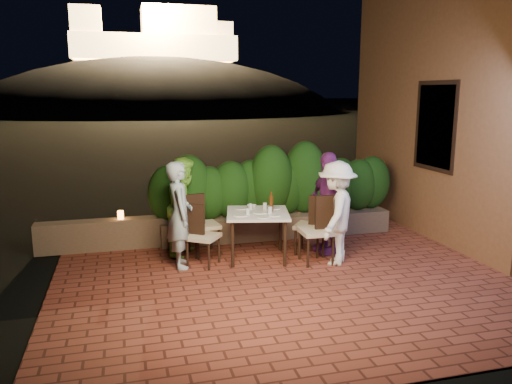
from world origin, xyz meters
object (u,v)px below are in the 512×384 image
object	(u,v)px
chair_right_front	(316,230)
chair_left_back	(203,224)
diner_green	(186,206)
diner_blue	(180,215)
diner_purple	(328,203)
parapet_lamp	(121,215)
beer_bottle	(271,201)
bowl	(252,206)
diner_white	(336,213)
chair_left_front	(203,235)
dining_table	(258,235)
chair_right_back	(310,225)

from	to	relation	value
chair_right_front	chair_left_back	bearing A→B (deg)	-27.02
chair_left_back	diner_green	bearing A→B (deg)	152.51
diner_blue	chair_left_back	bearing A→B (deg)	-40.09
diner_blue	diner_purple	world-z (taller)	diner_purple
parapet_lamp	chair_left_back	bearing A→B (deg)	-27.65
diner_green	diner_blue	bearing A→B (deg)	-168.03
diner_purple	beer_bottle	bearing A→B (deg)	-96.13
bowl	chair_left_back	distance (m)	0.83
beer_bottle	diner_blue	size ratio (longest dim) A/B	0.20
diner_blue	parapet_lamp	bearing A→B (deg)	37.23
beer_bottle	diner_white	distance (m)	1.03
chair_left_back	chair_left_front	bearing A→B (deg)	-108.49
dining_table	parapet_lamp	world-z (taller)	dining_table
bowl	parapet_lamp	size ratio (longest dim) A/B	1.14
diner_blue	diner_white	size ratio (longest dim) A/B	1.01
chair_right_front	diner_white	world-z (taller)	diner_white
chair_left_back	diner_green	size ratio (longest dim) A/B	0.64
chair_left_back	diner_white	world-z (taller)	diner_white
dining_table	bowl	distance (m)	0.52
bowl	diner_white	world-z (taller)	diner_white
dining_table	bowl	xyz separation A→B (m)	(-0.01, 0.33, 0.39)
diner_blue	bowl	bearing A→B (deg)	-71.40
chair_left_back	chair_right_back	bearing A→B (deg)	-22.93
chair_left_back	diner_purple	xyz separation A→B (m)	(1.96, -0.42, 0.32)
diner_purple	bowl	bearing A→B (deg)	-111.17
dining_table	diner_purple	size ratio (longest dim) A/B	0.57
bowl	parapet_lamp	distance (m)	2.21
bowl	chair_right_back	world-z (taller)	chair_right_back
dining_table	diner_white	distance (m)	1.28
chair_left_front	chair_right_back	distance (m)	1.75
chair_left_back	parapet_lamp	size ratio (longest dim) A/B	7.16
diner_blue	diner_green	xyz separation A→B (m)	(0.16, 0.58, -0.01)
diner_blue	diner_white	bearing A→B (deg)	-100.56
chair_right_back	diner_blue	size ratio (longest dim) A/B	0.61
chair_left_back	chair_right_front	xyz separation A→B (m)	(1.60, -0.85, 0.02)
dining_table	chair_left_back	size ratio (longest dim) A/B	0.94
dining_table	parapet_lamp	size ratio (longest dim) A/B	6.77
diner_white	chair_left_front	bearing A→B (deg)	-66.02
parapet_lamp	chair_right_back	bearing A→B (deg)	-20.33
chair_left_front	chair_right_front	xyz separation A→B (m)	(1.69, -0.33, 0.05)
dining_table	diner_green	bearing A→B (deg)	153.11
diner_blue	diner_purple	bearing A→B (deg)	-87.32
dining_table	diner_blue	world-z (taller)	diner_blue
chair_right_back	diner_white	xyz separation A→B (m)	(0.21, -0.54, 0.31)
beer_bottle	chair_right_front	xyz separation A→B (m)	(0.59, -0.43, -0.38)
bowl	diner_green	size ratio (longest dim) A/B	0.10
dining_table	bowl	world-z (taller)	bowl
diner_white	diner_purple	bearing A→B (deg)	-152.18
bowl	dining_table	bearing A→B (deg)	-88.48
chair_left_front	diner_blue	world-z (taller)	diner_blue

